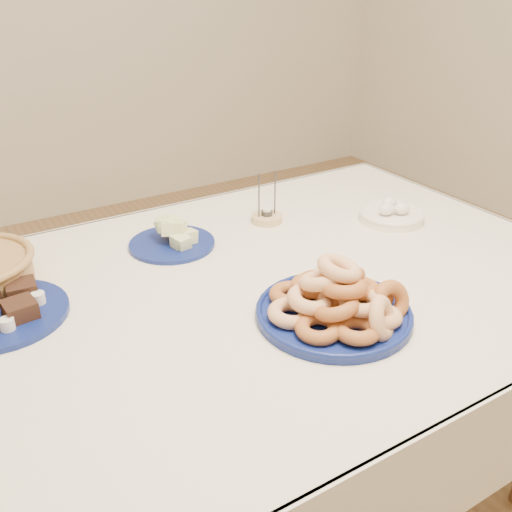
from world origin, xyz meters
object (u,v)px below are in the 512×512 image
melon_plate (173,236)px  candle_holder (267,217)px  donut_platter (337,303)px  egg_bowl (391,214)px  dining_table (245,324)px  brownie_plate (0,311)px

melon_plate → candle_holder: (0.30, 0.00, -0.01)m
donut_platter → melon_plate: bearing=106.3°
candle_holder → egg_bowl: 0.36m
dining_table → candle_holder: bearing=49.6°
donut_platter → melon_plate: size_ratio=1.84×
dining_table → melon_plate: size_ratio=7.25×
brownie_plate → egg_bowl: bearing=-2.9°
donut_platter → brownie_plate: (-0.60, 0.37, -0.02)m
melon_plate → brownie_plate: melon_plate is taller
dining_table → brownie_plate: (-0.50, 0.16, 0.12)m
dining_table → egg_bowl: egg_bowl is taller
dining_table → brownie_plate: brownie_plate is taller
candle_holder → egg_bowl: size_ratio=0.67×
dining_table → donut_platter: donut_platter is taller
brownie_plate → egg_bowl: egg_bowl is taller
brownie_plate → candle_holder: (0.75, 0.13, -0.00)m
donut_platter → brownie_plate: 0.71m
donut_platter → dining_table: bearing=113.7°
melon_plate → egg_bowl: bearing=-16.6°
brownie_plate → egg_bowl: (1.06, -0.05, 0.00)m
melon_plate → candle_holder: candle_holder is taller
dining_table → brownie_plate: 0.54m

